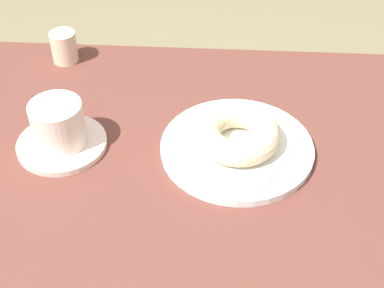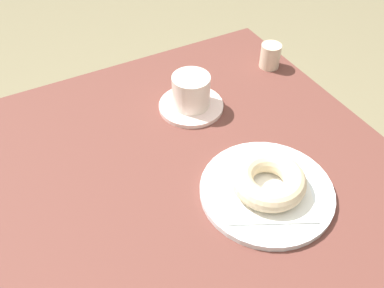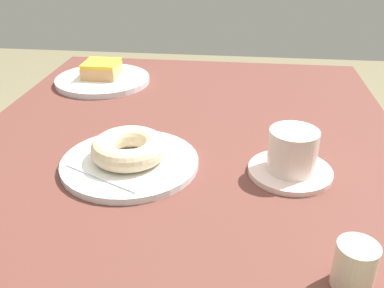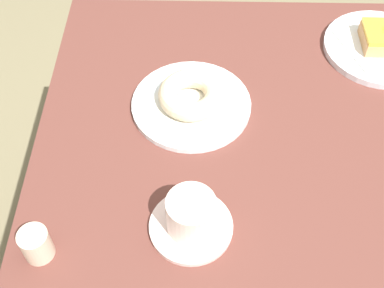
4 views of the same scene
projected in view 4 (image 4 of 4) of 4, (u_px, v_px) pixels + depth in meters
name	position (u px, v px, depth m)	size (l,w,h in m)	color
table	(271.00, 175.00, 1.05)	(0.91, 0.83, 0.72)	brown
plate_sugar_ring	(191.00, 105.00, 1.01)	(0.23, 0.23, 0.01)	white
napkin_sugar_ring	(191.00, 102.00, 1.00)	(0.15, 0.15, 0.00)	white
donut_sugar_ring	(191.00, 95.00, 0.99)	(0.13, 0.13, 0.04)	beige
plate_glazed_square	(379.00, 48.00, 1.11)	(0.24, 0.24, 0.01)	white
napkin_glazed_square	(381.00, 45.00, 1.10)	(0.15, 0.15, 0.00)	white
donut_glazed_square	(383.00, 37.00, 1.08)	(0.09, 0.09, 0.04)	tan
coffee_cup	(191.00, 217.00, 0.82)	(0.14, 0.14, 0.08)	#F4D1CA
sugar_jar	(36.00, 244.00, 0.80)	(0.05, 0.05, 0.06)	beige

